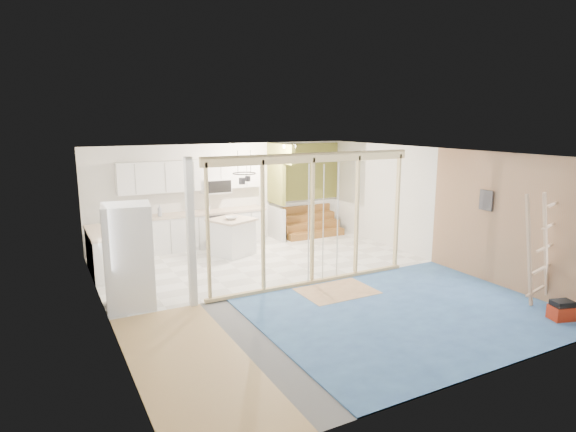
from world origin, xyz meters
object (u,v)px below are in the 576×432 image
island (232,237)px  fridge (129,257)px  toolbox (562,311)px  ladder (540,249)px

island → fridge: bearing=-164.0°
island → toolbox: island is taller
fridge → ladder: size_ratio=0.91×
fridge → ladder: ladder is taller
fridge → ladder: (6.22, -3.24, 0.11)m
ladder → toolbox: bearing=-108.3°
fridge → island: fridge is taller
fridge → island: (2.75, 2.25, -0.47)m
toolbox → ladder: size_ratio=0.21×
island → ladder: size_ratio=0.60×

